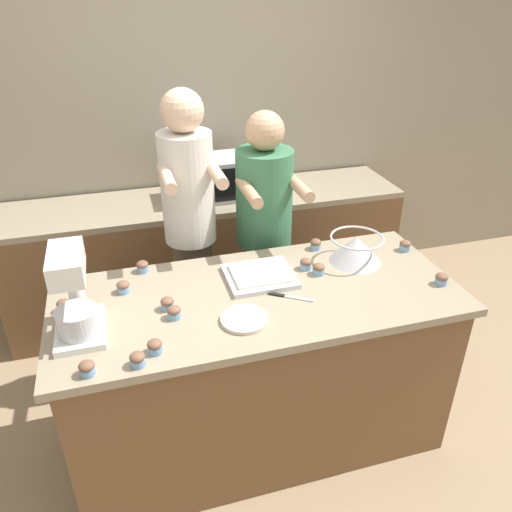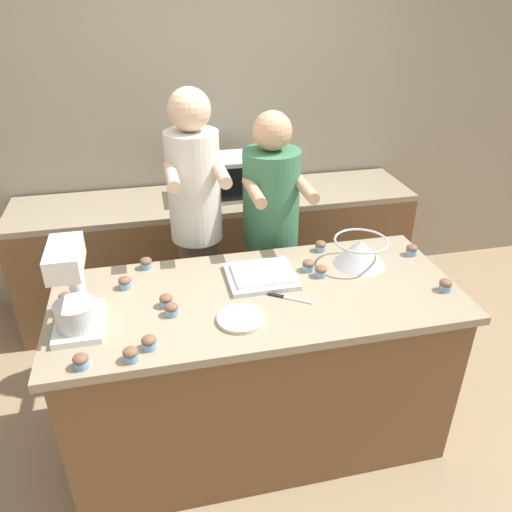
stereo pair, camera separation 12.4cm
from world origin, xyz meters
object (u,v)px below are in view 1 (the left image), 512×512
object	(u,v)px
microwave_oven	(214,178)
cupcake_11	(142,266)
cupcake_2	(123,287)
cupcake_12	(87,368)
mixing_bowl	(356,248)
cupcake_10	(174,312)
stand_mixer	(74,299)
knife	(288,297)
cupcake_0	(155,346)
cupcake_5	(167,303)
cupcake_6	(405,245)
cupcake_4	(306,264)
cupcake_9	(441,279)
person_left	(191,235)
cupcake_3	(138,359)
small_plate	(244,319)
cupcake_8	(64,306)
baking_tray	(260,275)
person_right	(264,240)
cupcake_7	(316,244)
cupcake_1	(319,269)

from	to	relation	value
microwave_oven	cupcake_11	xyz separation A→B (m)	(-0.58, -0.96, -0.07)
cupcake_2	cupcake_12	distance (m)	0.56
mixing_bowl	cupcake_10	bearing A→B (deg)	-166.28
stand_mixer	cupcake_2	xyz separation A→B (m)	(0.19, 0.27, -0.14)
microwave_oven	knife	size ratio (longest dim) A/B	2.48
cupcake_0	cupcake_5	distance (m)	0.30
knife	cupcake_6	world-z (taller)	cupcake_6
cupcake_10	cupcake_12	distance (m)	0.45
cupcake_4	cupcake_9	distance (m)	0.66
person_left	cupcake_3	size ratio (longest dim) A/B	29.14
small_plate	cupcake_10	world-z (taller)	cupcake_10
cupcake_5	cupcake_11	xyz separation A→B (m)	(-0.08, 0.37, 0.00)
cupcake_2	cupcake_10	world-z (taller)	same
person_left	stand_mixer	distance (m)	0.95
cupcake_4	cupcake_12	world-z (taller)	same
knife	mixing_bowl	bearing A→B (deg)	26.63
cupcake_0	cupcake_9	world-z (taller)	same
small_plate	cupcake_8	size ratio (longest dim) A/B	3.45
mixing_bowl	knife	bearing A→B (deg)	-153.37
baking_tray	cupcake_0	world-z (taller)	cupcake_0
stand_mixer	cupcake_10	bearing A→B (deg)	-0.71
person_right	microwave_oven	world-z (taller)	person_right
cupcake_2	cupcake_6	world-z (taller)	same
small_plate	cupcake_7	world-z (taller)	cupcake_7
knife	cupcake_11	xyz separation A→B (m)	(-0.63, 0.43, 0.03)
small_plate	cupcake_5	xyz separation A→B (m)	(-0.31, 0.18, 0.02)
cupcake_11	microwave_oven	bearing A→B (deg)	59.06
cupcake_3	cupcake_7	world-z (taller)	same
person_right	cupcake_8	xyz separation A→B (m)	(-1.10, -0.55, 0.10)
baking_tray	cupcake_11	xyz separation A→B (m)	(-0.55, 0.23, 0.01)
person_left	stand_mixer	size ratio (longest dim) A/B	4.50
microwave_oven	cupcake_9	size ratio (longest dim) A/B	7.91
small_plate	cupcake_5	distance (m)	0.36
cupcake_7	cupcake_12	distance (m)	1.38
person_right	cupcake_11	size ratio (longest dim) A/B	26.84
baking_tray	knife	distance (m)	0.21
cupcake_1	cupcake_2	xyz separation A→B (m)	(-0.95, 0.10, 0.00)
person_left	knife	bearing A→B (deg)	-65.18
person_right	cupcake_6	bearing A→B (deg)	-34.92
stand_mixer	cupcake_2	bearing A→B (deg)	54.61
stand_mixer	mixing_bowl	xyz separation A→B (m)	(1.38, 0.24, -0.10)
stand_mixer	baking_tray	bearing A→B (deg)	13.76
cupcake_5	cupcake_3	bearing A→B (deg)	-114.76
person_left	cupcake_5	bearing A→B (deg)	-108.38
person_left	microwave_oven	world-z (taller)	person_left
mixing_bowl	cupcake_12	bearing A→B (deg)	-159.36
small_plate	cupcake_10	bearing A→B (deg)	159.49
person_left	cupcake_3	distance (m)	1.07
microwave_oven	cupcake_4	world-z (taller)	microwave_oven
person_right	cupcake_9	bearing A→B (deg)	-51.63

